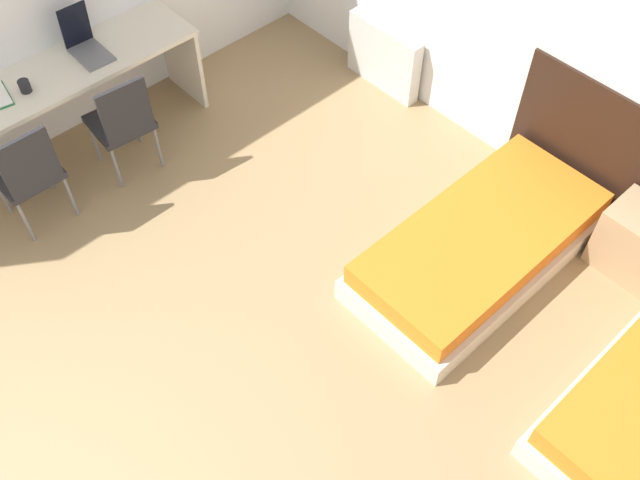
% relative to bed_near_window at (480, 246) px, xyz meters
% --- Properties ---
extents(wall_back, '(6.18, 0.05, 2.70)m').
position_rel_bed_near_window_xyz_m(wall_back, '(-0.57, 1.02, 1.18)').
color(wall_back, white).
rests_on(wall_back, ground_plane).
extents(bed_near_window, '(0.92, 1.90, 0.36)m').
position_rel_bed_near_window_xyz_m(bed_near_window, '(0.00, 0.00, 0.00)').
color(bed_near_window, beige).
rests_on(bed_near_window, ground_plane).
extents(nightstand, '(0.52, 0.39, 0.51)m').
position_rel_bed_near_window_xyz_m(nightstand, '(0.75, 0.76, 0.08)').
color(nightstand, tan).
rests_on(nightstand, ground_plane).
extents(radiator, '(0.74, 0.12, 0.58)m').
position_rel_bed_near_window_xyz_m(radiator, '(-1.81, 0.90, 0.12)').
color(radiator, silver).
rests_on(radiator, ground_plane).
extents(desk, '(0.59, 2.49, 0.78)m').
position_rel_bed_near_window_xyz_m(desk, '(-2.87, -1.64, 0.45)').
color(desk, beige).
rests_on(desk, ground_plane).
extents(chair_near_laptop, '(0.45, 0.45, 0.90)m').
position_rel_bed_near_window_xyz_m(chair_near_laptop, '(-2.41, -1.26, 0.33)').
color(chair_near_laptop, '#232328').
rests_on(chair_near_laptop, ground_plane).
extents(chair_near_notebook, '(0.42, 0.42, 0.90)m').
position_rel_bed_near_window_xyz_m(chair_near_notebook, '(-2.41, -2.03, 0.33)').
color(chair_near_notebook, '#232328').
rests_on(chair_near_notebook, ground_plane).
extents(laptop, '(0.35, 0.23, 0.35)m').
position_rel_bed_near_window_xyz_m(laptop, '(-2.91, -1.16, 0.68)').
color(laptop, slate).
rests_on(laptop, desk).
extents(mug, '(0.08, 0.08, 0.09)m').
position_rel_bed_near_window_xyz_m(mug, '(-2.82, -1.71, 0.65)').
color(mug, black).
rests_on(mug, desk).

